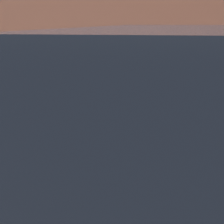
# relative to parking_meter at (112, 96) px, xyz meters

# --- Properties ---
(sidewalk) EXTENTS (24.00, 2.80, 0.14)m
(sidewalk) POSITION_rel_parking_meter_xyz_m (-0.49, 1.20, -1.13)
(sidewalk) COLOR #BCB7AD
(sidewalk) RESTS_ON ground_plane
(parking_meter) EXTENTS (0.19, 0.15, 1.56)m
(parking_meter) POSITION_rel_parking_meter_xyz_m (0.00, 0.00, 0.00)
(parking_meter) COLOR #2D2D30
(parking_meter) RESTS_ON sidewalk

